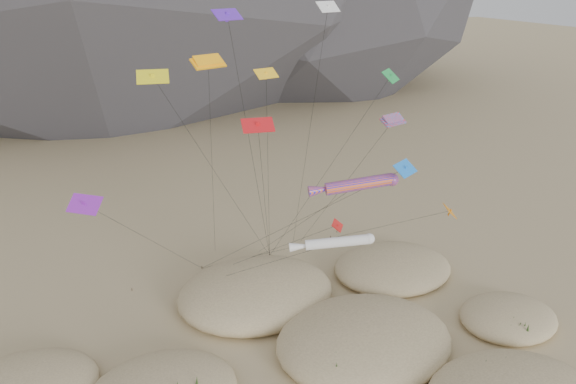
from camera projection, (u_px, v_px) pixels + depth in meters
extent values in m
ellipsoid|color=#CCB789|center=(364.00, 341.00, 46.29)|extent=(15.07, 12.81, 3.47)
ellipsoid|color=#CCB789|center=(508.00, 317.00, 49.83)|extent=(8.99, 7.64, 2.22)
ellipsoid|color=#CCB789|center=(256.00, 293.00, 52.94)|extent=(14.95, 12.71, 3.80)
ellipsoid|color=#CCB789|center=(392.00, 267.00, 57.94)|extent=(12.51, 10.63, 2.53)
ellipsoid|color=black|center=(349.00, 346.00, 45.11)|extent=(3.91, 3.34, 1.17)
ellipsoid|color=black|center=(368.00, 342.00, 45.78)|extent=(2.40, 2.05, 0.72)
ellipsoid|color=black|center=(347.00, 366.00, 43.19)|extent=(2.74, 2.34, 0.82)
ellipsoid|color=black|center=(518.00, 332.00, 47.70)|extent=(2.01, 1.72, 0.60)
ellipsoid|color=black|center=(253.00, 298.00, 51.82)|extent=(3.11, 2.66, 0.93)
ellipsoid|color=black|center=(273.00, 296.00, 52.28)|extent=(2.78, 2.38, 0.83)
ellipsoid|color=black|center=(395.00, 269.00, 57.37)|extent=(2.28, 1.95, 0.68)
ellipsoid|color=black|center=(390.00, 280.00, 55.50)|extent=(2.14, 1.83, 0.64)
cylinder|color=#3F2D1E|center=(202.00, 267.00, 58.82)|extent=(0.08, 0.08, 0.30)
cylinder|color=#3F2D1E|center=(256.00, 262.00, 59.88)|extent=(0.08, 0.08, 0.30)
cylinder|color=#3F2D1E|center=(270.00, 255.00, 61.32)|extent=(0.08, 0.08, 0.30)
cylinder|color=#3F2D1E|center=(292.00, 249.00, 62.66)|extent=(0.08, 0.08, 0.30)
cylinder|color=#3F2D1E|center=(330.00, 237.00, 65.41)|extent=(0.08, 0.08, 0.30)
cylinder|color=#3F2D1E|center=(205.00, 274.00, 57.55)|extent=(0.08, 0.08, 0.30)
cylinder|color=#3F2D1E|center=(337.00, 231.00, 66.79)|extent=(0.08, 0.08, 0.30)
cylinder|color=#3F2D1E|center=(132.00, 290.00, 54.77)|extent=(0.08, 0.08, 0.30)
cylinder|color=orange|center=(359.00, 184.00, 43.83)|extent=(5.48, 2.54, 1.54)
sphere|color=orange|center=(392.00, 180.00, 44.13)|extent=(1.03, 1.03, 1.03)
cone|color=orange|center=(322.00, 189.00, 43.50)|extent=(2.39, 1.50, 1.10)
cylinder|color=black|center=(300.00, 224.00, 53.01)|extent=(1.75, 16.77, 13.68)
cylinder|color=silver|center=(337.00, 242.00, 42.62)|extent=(4.88, 2.56, 1.12)
sphere|color=silver|center=(369.00, 239.00, 42.72)|extent=(0.82, 0.82, 0.82)
cone|color=silver|center=(302.00, 246.00, 42.52)|extent=(2.12, 1.40, 0.84)
cylinder|color=black|center=(257.00, 266.00, 49.23)|extent=(7.16, 14.89, 10.03)
cube|color=#FFA40D|center=(208.00, 63.00, 45.04)|extent=(3.03, 1.77, 0.83)
cube|color=#FFA40D|center=(208.00, 60.00, 44.96)|extent=(2.55, 1.43, 0.81)
cylinder|color=black|center=(212.00, 172.00, 53.84)|extent=(2.87, 9.75, 22.28)
cube|color=#FD1A20|center=(393.00, 121.00, 44.07)|extent=(2.41, 1.44, 0.63)
cube|color=#FD1A20|center=(393.00, 118.00, 43.99)|extent=(2.04, 1.17, 0.62)
cylinder|color=black|center=(338.00, 192.00, 54.39)|extent=(0.47, 16.42, 18.21)
cube|color=purple|center=(85.00, 204.00, 38.51)|extent=(2.54, 2.48, 0.99)
cube|color=purple|center=(85.00, 206.00, 38.56)|extent=(0.43, 0.43, 0.80)
cylinder|color=black|center=(156.00, 243.00, 48.68)|extent=(11.59, 12.39, 14.27)
cube|color=blue|center=(405.00, 168.00, 43.23)|extent=(2.44, 1.93, 0.87)
cube|color=blue|center=(405.00, 170.00, 43.29)|extent=(0.35, 0.36, 0.74)
cylinder|color=black|center=(288.00, 226.00, 51.04)|extent=(11.52, 17.69, 14.97)
cube|color=#16943C|center=(391.00, 76.00, 51.29)|extent=(2.56, 2.36, 1.01)
cube|color=#16943C|center=(391.00, 78.00, 51.35)|extent=(0.44, 0.45, 0.78)
cylinder|color=black|center=(325.00, 174.00, 56.32)|extent=(9.08, 7.52, 20.11)
cube|color=orange|center=(450.00, 211.00, 50.91)|extent=(1.62, 2.09, 0.83)
cube|color=orange|center=(450.00, 212.00, 50.96)|extent=(0.36, 0.33, 0.62)
cylinder|color=black|center=(317.00, 242.00, 54.88)|extent=(19.14, 14.98, 8.82)
cube|color=#5420BD|center=(227.00, 15.00, 39.75)|extent=(2.22, 1.48, 0.73)
cube|color=#5420BD|center=(227.00, 17.00, 39.81)|extent=(0.28, 0.25, 0.71)
cylinder|color=black|center=(253.00, 161.00, 50.56)|extent=(7.70, 10.42, 26.26)
cube|color=silver|center=(328.00, 7.00, 48.14)|extent=(2.19, 1.34, 0.88)
cube|color=silver|center=(328.00, 9.00, 48.20)|extent=(0.30, 0.34, 0.68)
cylinder|color=black|center=(308.00, 144.00, 55.42)|extent=(0.46, 5.94, 26.20)
cube|color=red|center=(337.00, 225.00, 46.40)|extent=(1.57, 1.68, 0.59)
cube|color=red|center=(337.00, 227.00, 46.46)|extent=(0.26, 0.26, 0.52)
cylinder|color=black|center=(264.00, 253.00, 51.99)|extent=(7.75, 12.96, 9.54)
cube|color=red|center=(258.00, 125.00, 38.13)|extent=(2.40, 1.63, 0.76)
cube|color=red|center=(258.00, 127.00, 38.18)|extent=(0.30, 0.25, 0.76)
cylinder|color=black|center=(265.00, 206.00, 49.74)|extent=(7.65, 15.47, 19.41)
cube|color=yellow|center=(153.00, 77.00, 38.44)|extent=(2.38, 1.62, 0.82)
cube|color=yellow|center=(153.00, 79.00, 38.50)|extent=(0.31, 0.30, 0.74)
cylinder|color=black|center=(225.00, 187.00, 49.90)|extent=(13.47, 10.90, 22.42)
cube|color=yellow|center=(266.00, 73.00, 41.27)|extent=(1.81, 1.13, 0.65)
cube|color=yellow|center=(266.00, 75.00, 41.33)|extent=(0.23, 0.22, 0.59)
cylinder|color=black|center=(268.00, 182.00, 51.32)|extent=(5.28, 11.64, 22.11)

